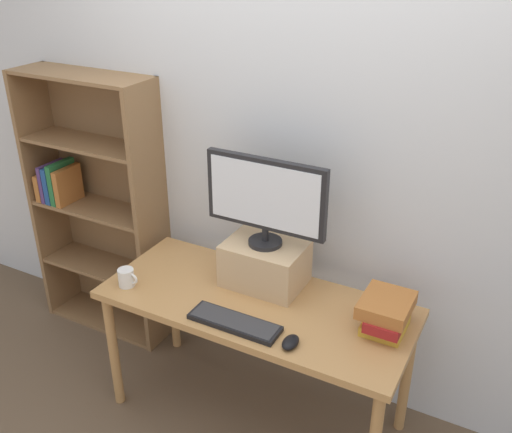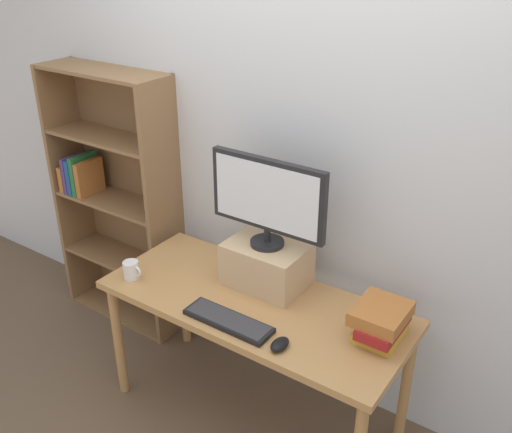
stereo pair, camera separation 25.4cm
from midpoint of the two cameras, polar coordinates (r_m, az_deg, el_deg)
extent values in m
plane|color=brown|center=(3.15, 2.27, -19.12)|extent=(12.00, 12.00, 0.00)
cube|color=silver|center=(2.77, 7.80, 6.20)|extent=(7.00, 0.08, 2.60)
cube|color=#B7844C|center=(2.70, 2.53, -8.76)|extent=(1.47, 0.62, 0.04)
cylinder|color=#B7844C|center=(3.10, -11.30, -12.14)|extent=(0.05, 0.05, 0.68)
cylinder|color=#B7844C|center=(3.40, -5.07, -7.76)|extent=(0.05, 0.05, 0.68)
cylinder|color=#B7844C|center=(2.91, 17.29, -16.08)|extent=(0.05, 0.05, 0.68)
cube|color=olive|center=(3.78, -16.12, 2.80)|extent=(0.03, 0.28, 1.59)
cube|color=olive|center=(3.24, -6.84, -0.32)|extent=(0.03, 0.28, 1.59)
cube|color=olive|center=(3.58, -10.32, 2.12)|extent=(0.83, 0.01, 1.59)
cube|color=olive|center=(3.89, -10.76, -9.15)|extent=(0.78, 0.27, 0.02)
cube|color=olive|center=(3.68, -11.28, -4.11)|extent=(0.78, 0.27, 0.02)
cube|color=olive|center=(3.50, -11.85, 1.51)|extent=(0.78, 0.27, 0.02)
cube|color=olive|center=(3.35, -12.48, 7.68)|extent=(0.78, 0.27, 0.02)
cube|color=olive|center=(3.25, -13.14, 13.97)|extent=(0.78, 0.27, 0.02)
cube|color=#AD662D|center=(3.68, -16.01, 3.87)|extent=(0.04, 0.20, 0.16)
cube|color=#4C336B|center=(3.64, -15.67, 4.21)|extent=(0.03, 0.20, 0.22)
cube|color=navy|center=(3.62, -15.27, 4.06)|extent=(0.04, 0.20, 0.22)
cube|color=#236B38|center=(3.58, -14.85, 4.11)|extent=(0.04, 0.20, 0.25)
cube|color=#AD662D|center=(3.56, -14.36, 3.76)|extent=(0.04, 0.20, 0.22)
cube|color=tan|center=(2.75, 3.75, -4.85)|extent=(0.38, 0.28, 0.22)
cylinder|color=black|center=(2.69, 3.83, -2.69)|extent=(0.16, 0.16, 0.02)
cylinder|color=black|center=(2.67, 3.85, -1.89)|extent=(0.03, 0.03, 0.07)
cube|color=black|center=(2.58, 3.99, 2.12)|extent=(0.59, 0.04, 0.35)
cube|color=silver|center=(2.56, 3.76, 1.96)|extent=(0.55, 0.00, 0.30)
cube|color=black|center=(2.54, 0.12, -10.50)|extent=(0.42, 0.13, 0.02)
cube|color=#333335|center=(2.53, 0.12, -10.27)|extent=(0.39, 0.11, 0.00)
ellipsoid|color=black|center=(2.41, 5.48, -12.71)|extent=(0.06, 0.10, 0.04)
cube|color=gold|center=(2.53, 15.13, -11.33)|extent=(0.17, 0.20, 0.05)
cube|color=maroon|center=(2.51, 15.52, -10.53)|extent=(0.15, 0.27, 0.05)
cube|color=#AD662D|center=(2.48, 15.33, -9.41)|extent=(0.21, 0.24, 0.06)
cylinder|color=white|center=(2.86, -9.92, -5.36)|extent=(0.08, 0.08, 0.09)
torus|color=white|center=(2.84, -9.35, -5.52)|extent=(0.06, 0.01, 0.06)
camera|label=1|loc=(0.13, -87.14, 1.43)|focal=40.00mm
camera|label=2|loc=(0.13, 92.86, -1.43)|focal=40.00mm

